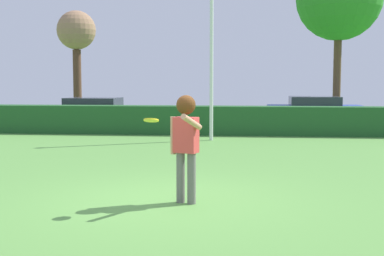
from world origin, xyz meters
name	(u,v)px	position (x,y,z in m)	size (l,w,h in m)	color
ground_plane	(166,201)	(0.00, 0.00, 0.00)	(60.00, 60.00, 0.00)	#5A9442
person	(186,136)	(0.35, -0.12, 1.12)	(0.54, 0.81, 1.78)	slate
frisbee	(151,120)	(-0.13, -0.62, 1.41)	(0.23, 0.23, 0.09)	yellow
lamppost	(212,44)	(0.22, 8.83, 3.19)	(0.24, 0.24, 5.76)	silver
hedge_row	(208,120)	(0.00, 10.67, 0.52)	(23.53, 0.90, 1.05)	#225426
parked_car_green	(94,111)	(-5.05, 13.15, 0.69)	(4.26, 1.92, 1.25)	#1E6633
parked_car_blue	(314,109)	(4.48, 15.57, 0.69)	(4.20, 1.80, 1.25)	#263FA5
willow_tree	(76,34)	(-6.67, 16.02, 4.15)	(1.84, 1.84, 5.27)	brown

